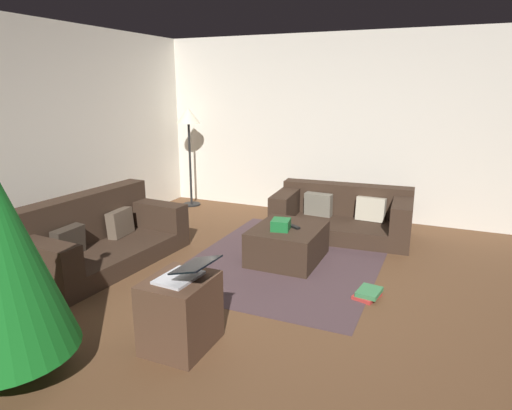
{
  "coord_description": "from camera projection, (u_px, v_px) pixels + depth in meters",
  "views": [
    {
      "loc": [
        -3.34,
        -1.17,
        1.89
      ],
      "look_at": [
        0.55,
        0.53,
        0.75
      ],
      "focal_mm": 31.49,
      "sensor_mm": 36.0,
      "label": 1
    }
  ],
  "objects": [
    {
      "name": "corner_lamp",
      "position": [
        189.0,
        123.0,
        6.96
      ],
      "size": [
        0.36,
        0.36,
        1.55
      ],
      "color": "black",
      "rests_on": "ground_plane"
    },
    {
      "name": "corner_partition",
      "position": [
        364.0,
        128.0,
        6.34
      ],
      "size": [
        0.12,
        6.4,
        2.6
      ],
      "primitive_type": "cube",
      "color": "silver",
      "rests_on": "ground_plane"
    },
    {
      "name": "book_stack",
      "position": [
        368.0,
        294.0,
        4.11
      ],
      "size": [
        0.3,
        0.25,
        0.08
      ],
      "color": "#B7332D",
      "rests_on": "ground_plane"
    },
    {
      "name": "couch_left",
      "position": [
        97.0,
        238.0,
        4.87
      ],
      "size": [
        1.88,
        1.0,
        0.74
      ],
      "rotation": [
        0.0,
        0.0,
        3.08
      ],
      "color": "#332319",
      "rests_on": "ground_plane"
    },
    {
      "name": "gift_box",
      "position": [
        281.0,
        225.0,
        4.81
      ],
      "size": [
        0.24,
        0.22,
        0.11
      ],
      "primitive_type": "cube",
      "rotation": [
        0.0,
        0.0,
        0.18
      ],
      "color": "#19662D",
      "rests_on": "ottoman"
    },
    {
      "name": "tv_remote",
      "position": [
        294.0,
        227.0,
        4.9
      ],
      "size": [
        0.13,
        0.16,
        0.02
      ],
      "primitive_type": "cube",
      "rotation": [
        0.0,
        0.0,
        -0.6
      ],
      "color": "black",
      "rests_on": "ottoman"
    },
    {
      "name": "side_table",
      "position": [
        181.0,
        313.0,
        3.29
      ],
      "size": [
        0.52,
        0.44,
        0.54
      ],
      "primitive_type": "cube",
      "color": "#4C3323",
      "rests_on": "ground_plane"
    },
    {
      "name": "ground_plane",
      "position": [
        287.0,
        310.0,
        3.9
      ],
      "size": [
        6.4,
        6.4,
        0.0
      ],
      "primitive_type": "plane",
      "color": "brown"
    },
    {
      "name": "rear_partition",
      "position": [
        12.0,
        142.0,
        4.78
      ],
      "size": [
        6.4,
        0.12,
        2.6
      ],
      "primitive_type": "cube",
      "color": "silver",
      "rests_on": "ground_plane"
    },
    {
      "name": "couch_right",
      "position": [
        343.0,
        215.0,
        5.83
      ],
      "size": [
        1.03,
        1.76,
        0.61
      ],
      "rotation": [
        0.0,
        0.0,
        1.64
      ],
      "color": "#332319",
      "rests_on": "ground_plane"
    },
    {
      "name": "laptop",
      "position": [
        185.0,
        273.0,
        3.18
      ],
      "size": [
        0.36,
        0.42,
        0.18
      ],
      "color": "silver",
      "rests_on": "side_table"
    },
    {
      "name": "area_rug",
      "position": [
        287.0,
        259.0,
        5.02
      ],
      "size": [
        2.6,
        2.0,
        0.01
      ],
      "primitive_type": "cube",
      "color": "#443134",
      "rests_on": "ground_plane"
    },
    {
      "name": "ottoman",
      "position": [
        288.0,
        243.0,
        4.97
      ],
      "size": [
        0.86,
        0.72,
        0.38
      ],
      "primitive_type": "cube",
      "color": "#332319",
      "rests_on": "ground_plane"
    }
  ]
}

